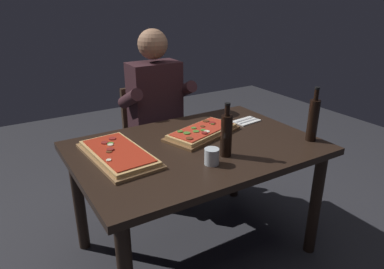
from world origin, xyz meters
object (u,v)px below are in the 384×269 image
object	(u,v)px
pizza_rectangular_front	(202,132)
diner_chair	(152,135)
pizza_rectangular_left	(118,154)
wine_bottle_dark	(313,119)
oil_bottle_amber	(226,134)
seated_diner	(158,109)
tumbler_near_camera	(212,157)
dining_table	(196,160)

from	to	relation	value
pizza_rectangular_front	diner_chair	bearing A→B (deg)	90.24
pizza_rectangular_left	wine_bottle_dark	world-z (taller)	wine_bottle_dark
pizza_rectangular_front	oil_bottle_amber	size ratio (longest dim) A/B	1.80
pizza_rectangular_left	wine_bottle_dark	size ratio (longest dim) A/B	1.73
pizza_rectangular_front	oil_bottle_amber	bearing A→B (deg)	-99.56
pizza_rectangular_front	pizza_rectangular_left	bearing A→B (deg)	-176.60
oil_bottle_amber	seated_diner	world-z (taller)	seated_diner
diner_chair	tumbler_near_camera	bearing A→B (deg)	-99.01
diner_chair	wine_bottle_dark	bearing A→B (deg)	-65.88
pizza_rectangular_left	seated_diner	size ratio (longest dim) A/B	0.42
pizza_rectangular_left	oil_bottle_amber	size ratio (longest dim) A/B	1.90
pizza_rectangular_left	wine_bottle_dark	distance (m)	1.14
pizza_rectangular_front	pizza_rectangular_left	size ratio (longest dim) A/B	0.95
pizza_rectangular_front	pizza_rectangular_left	distance (m)	0.56
tumbler_near_camera	diner_chair	world-z (taller)	diner_chair
dining_table	wine_bottle_dark	world-z (taller)	wine_bottle_dark
wine_bottle_dark	diner_chair	size ratio (longest dim) A/B	0.38
dining_table	oil_bottle_amber	xyz separation A→B (m)	(0.06, -0.20, 0.22)
tumbler_near_camera	seated_diner	distance (m)	1.00
diner_chair	seated_diner	xyz separation A→B (m)	(-0.00, -0.12, 0.26)
tumbler_near_camera	pizza_rectangular_left	bearing A→B (deg)	139.27
oil_bottle_amber	diner_chair	size ratio (longest dim) A/B	0.34
wine_bottle_dark	tumbler_near_camera	world-z (taller)	wine_bottle_dark
pizza_rectangular_left	seated_diner	world-z (taller)	seated_diner
dining_table	tumbler_near_camera	bearing A→B (deg)	-104.15
pizza_rectangular_front	oil_bottle_amber	distance (m)	0.34
dining_table	wine_bottle_dark	xyz separation A→B (m)	(0.63, -0.29, 0.23)
wine_bottle_dark	seated_diner	xyz separation A→B (m)	(-0.51, 1.03, -0.13)
oil_bottle_amber	tumbler_near_camera	world-z (taller)	oil_bottle_amber
pizza_rectangular_left	wine_bottle_dark	xyz separation A→B (m)	(1.07, -0.38, 0.11)
oil_bottle_amber	diner_chair	world-z (taller)	oil_bottle_amber
tumbler_near_camera	diner_chair	size ratio (longest dim) A/B	0.10
wine_bottle_dark	seated_diner	distance (m)	1.16
pizza_rectangular_left	tumbler_near_camera	size ratio (longest dim) A/B	6.61
pizza_rectangular_front	diner_chair	size ratio (longest dim) A/B	0.62
pizza_rectangular_left	dining_table	bearing A→B (deg)	-10.69
wine_bottle_dark	oil_bottle_amber	xyz separation A→B (m)	(-0.56, 0.09, -0.01)
pizza_rectangular_left	pizza_rectangular_front	bearing A→B (deg)	3.40
wine_bottle_dark	diner_chair	xyz separation A→B (m)	(-0.51, 1.15, -0.39)
seated_diner	tumbler_near_camera	bearing A→B (deg)	-100.09
oil_bottle_amber	diner_chair	distance (m)	1.12
pizza_rectangular_left	seated_diner	bearing A→B (deg)	49.42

